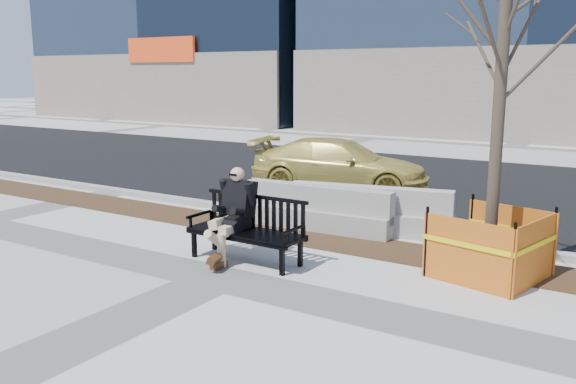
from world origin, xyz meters
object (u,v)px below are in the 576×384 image
(tree_fence, at_px, (488,276))
(sedan, at_px, (339,190))
(jersey_barrier_left, at_px, (317,229))
(bench, at_px, (246,261))
(jersey_barrier_right, at_px, (369,232))
(seated_man, at_px, (235,258))

(tree_fence, height_order, sedan, tree_fence)
(tree_fence, xyz_separation_m, jersey_barrier_left, (-3.44, 1.04, 0.00))
(sedan, height_order, jersey_barrier_left, sedan)
(bench, distance_m, tree_fence, 3.64)
(tree_fence, bearing_deg, jersey_barrier_left, 163.16)
(bench, relative_size, tree_fence, 0.37)
(sedan, bearing_deg, bench, -177.26)
(jersey_barrier_left, xyz_separation_m, jersey_barrier_right, (0.91, 0.34, 0.00))
(sedan, height_order, jersey_barrier_right, sedan)
(bench, xyz_separation_m, jersey_barrier_left, (-0.04, 2.34, 0.00))
(bench, xyz_separation_m, sedan, (-1.49, 6.03, 0.00))
(seated_man, bearing_deg, jersey_barrier_left, 84.93)
(sedan, bearing_deg, tree_fence, -145.19)
(bench, height_order, jersey_barrier_left, bench)
(jersey_barrier_right, bearing_deg, bench, -120.28)
(seated_man, bearing_deg, bench, -11.29)
(bench, bearing_deg, seated_man, 168.71)
(sedan, bearing_deg, seated_man, -179.54)
(sedan, distance_m, jersey_barrier_right, 4.09)
(bench, distance_m, seated_man, 0.27)
(tree_fence, xyz_separation_m, jersey_barrier_right, (-2.53, 1.38, 0.00))
(jersey_barrier_left, bearing_deg, sedan, 108.39)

